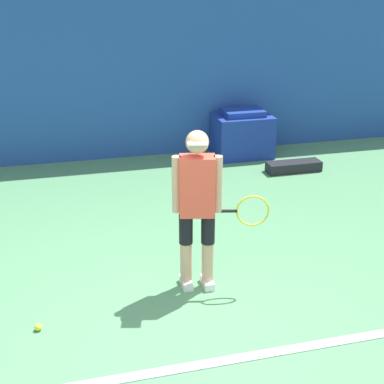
{
  "coord_description": "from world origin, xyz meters",
  "views": [
    {
      "loc": [
        -0.83,
        -3.8,
        3.02
      ],
      "look_at": [
        0.38,
        1.0,
        0.97
      ],
      "focal_mm": 50.0,
      "sensor_mm": 36.0,
      "label": 1
    }
  ],
  "objects_px": {
    "covered_chair": "(242,134)",
    "equipment_bag": "(294,166)",
    "tennis_player": "(198,204)",
    "tennis_ball": "(38,327)"
  },
  "relations": [
    {
      "from": "covered_chair",
      "to": "equipment_bag",
      "type": "distance_m",
      "value": 1.16
    },
    {
      "from": "tennis_player",
      "to": "equipment_bag",
      "type": "relative_size",
      "value": 1.87
    },
    {
      "from": "tennis_player",
      "to": "covered_chair",
      "type": "relative_size",
      "value": 1.7
    },
    {
      "from": "covered_chair",
      "to": "tennis_ball",
      "type": "bearing_deg",
      "value": -128.69
    },
    {
      "from": "covered_chair",
      "to": "equipment_bag",
      "type": "relative_size",
      "value": 1.1
    },
    {
      "from": "tennis_ball",
      "to": "covered_chair",
      "type": "distance_m",
      "value": 5.5
    },
    {
      "from": "tennis_ball",
      "to": "equipment_bag",
      "type": "distance_m",
      "value": 5.18
    },
    {
      "from": "tennis_ball",
      "to": "equipment_bag",
      "type": "bearing_deg",
      "value": 39.68
    },
    {
      "from": "tennis_ball",
      "to": "covered_chair",
      "type": "relative_size",
      "value": 0.07
    },
    {
      "from": "tennis_ball",
      "to": "equipment_bag",
      "type": "xyz_separation_m",
      "value": [
        3.99,
        3.31,
        0.05
      ]
    }
  ]
}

